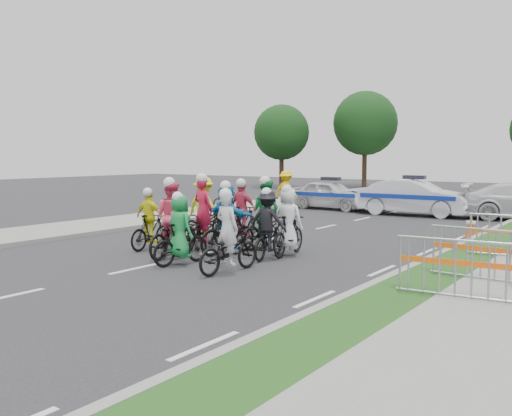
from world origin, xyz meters
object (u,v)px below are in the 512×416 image
Objects in this scene: rider_3 at (150,225)px; tree_0 at (282,132)px; rider_7 at (288,228)px; tree_3 at (365,123)px; rider_1 at (180,236)px; police_car_0 at (331,195)px; rider_8 at (267,221)px; rider_6 at (204,224)px; police_car_1 at (414,197)px; rider_10 at (204,214)px; barrier_0 at (455,272)px; rider_2 at (172,228)px; rider_4 at (268,231)px; rider_5 at (227,223)px; cone_0 at (471,226)px; marshal_hiviz at (286,190)px; parked_bike at (228,201)px; rider_9 at (243,218)px; rider_0 at (228,245)px.

tree_0 is (-12.39, 25.91, 3.54)m from rider_3.
tree_3 is (-10.90, 28.57, 4.19)m from rider_7.
police_car_0 is (-3.44, 13.94, 0.00)m from rider_1.
rider_8 reaches higher than police_car_0.
tree_3 reaches higher than rider_6.
rider_7 is at bearing -163.79° from rider_3.
tree_0 reaches higher than rider_3.
police_car_1 is (4.11, -0.43, 0.09)m from police_car_0.
rider_10 is 8.89m from barrier_0.
rider_2 reaches higher than rider_7.
rider_10 is (-3.27, 1.46, 0.08)m from rider_4.
rider_5 is 1.05× the size of rider_7.
cone_0 is at bearing -122.91° from rider_6.
rider_2 is at bearing 61.96° from rider_5.
police_car_1 is at bearing -98.82° from rider_4.
marshal_hiviz is (-2.79, 9.03, 0.14)m from rider_10.
tree_0 is (-13.43, 24.92, 3.51)m from rider_6.
cone_0 is (6.39, 5.14, -0.42)m from rider_10.
rider_7 is at bearing -139.50° from parked_bike.
rider_3 is (-1.25, 0.48, -0.09)m from rider_2.
rider_5 is 0.30× the size of tree_0.
rider_4 is 5.31m from barrier_0.
rider_6 is 1.12× the size of rider_9.
rider_5 reaches higher than rider_0.
rider_2 is at bearing -74.13° from tree_3.
rider_1 is 3.61m from rider_9.
barrier_0 is (11.08, -12.23, -0.34)m from marshal_hiviz.
police_car_1 is at bearing -163.21° from marshal_hiviz.
police_car_1 is (-0.51, 11.65, 0.08)m from rider_4.
rider_10 is (-3.49, 0.87, 0.06)m from rider_7.
rider_2 is 0.98× the size of rider_6.
police_car_0 is (-4.87, 13.99, 0.06)m from rider_0.
rider_0 is 0.29× the size of tree_0.
tree_0 is (-20.70, 26.90, 3.63)m from barrier_0.
barrier_0 is at bearing -133.67° from parked_bike.
rider_0 is 4.88m from rider_10.
rider_10 is (-1.28, -0.20, 0.05)m from rider_9.
rider_7 reaches higher than cone_0.
rider_7 is 1.32m from rider_8.
rider_6 is 0.28× the size of tree_3.
marshal_hiviz reaches higher than rider_4.
police_car_0 is at bearing -62.18° from rider_5.
rider_4 is 3.58m from rider_10.
rider_6 is 7.53m from barrier_0.
tree_3 is at bearing -65.47° from rider_1.
tree_3 is (-15.70, 30.90, 4.33)m from barrier_0.
rider_9 is at bearing -99.79° from rider_2.
rider_7 is 0.39× the size of police_car_1.
rider_9 is (-2.00, 1.65, 0.03)m from rider_4.
rider_4 reaches higher than barrier_0.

